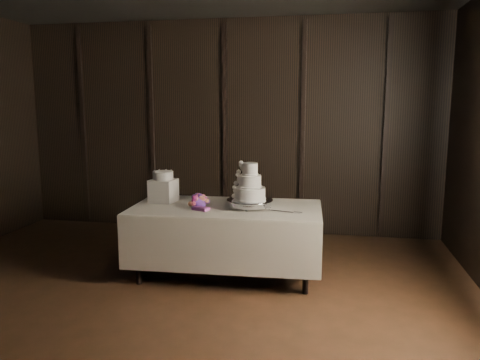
% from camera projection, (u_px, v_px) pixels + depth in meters
% --- Properties ---
extents(room, '(6.08, 7.08, 3.08)m').
position_uv_depth(room, '(115.00, 152.00, 3.28)').
color(room, black).
rests_on(room, ground).
extents(display_table, '(2.03, 1.13, 0.76)m').
position_uv_depth(display_table, '(226.00, 238.00, 5.00)').
color(display_table, beige).
rests_on(display_table, ground).
extents(cake_stand, '(0.55, 0.55, 0.09)m').
position_uv_depth(cake_stand, '(250.00, 204.00, 4.87)').
color(cake_stand, silver).
rests_on(cake_stand, display_table).
extents(wedding_cake, '(0.36, 0.32, 0.38)m').
position_uv_depth(wedding_cake, '(247.00, 185.00, 4.83)').
color(wedding_cake, white).
rests_on(wedding_cake, cake_stand).
extents(bouquet, '(0.38, 0.44, 0.18)m').
position_uv_depth(bouquet, '(199.00, 202.00, 4.89)').
color(bouquet, '#C74E63').
rests_on(bouquet, display_table).
extents(box_pedestal, '(0.29, 0.29, 0.25)m').
position_uv_depth(box_pedestal, '(164.00, 191.00, 5.17)').
color(box_pedestal, white).
rests_on(box_pedestal, display_table).
extents(small_cake, '(0.29, 0.29, 0.09)m').
position_uv_depth(small_cake, '(163.00, 175.00, 5.14)').
color(small_cake, white).
rests_on(small_cake, box_pedestal).
extents(cake_knife, '(0.36, 0.11, 0.01)m').
position_uv_depth(cake_knife, '(280.00, 211.00, 4.70)').
color(cake_knife, silver).
rests_on(cake_knife, display_table).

